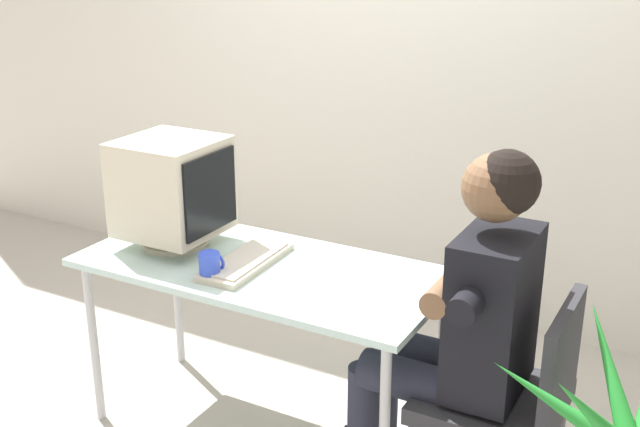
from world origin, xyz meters
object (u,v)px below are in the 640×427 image
(crt_monitor, at_px, (172,188))
(office_chair, at_px, (511,394))
(person_seated, at_px, (462,317))
(desk, at_px, (262,279))
(keyboard, at_px, (246,261))
(desk_mug, at_px, (210,266))

(crt_monitor, height_order, office_chair, crt_monitor)
(crt_monitor, distance_m, person_seated, 1.24)
(desk, distance_m, keyboard, 0.09)
(crt_monitor, relative_size, keyboard, 0.96)
(desk, relative_size, crt_monitor, 3.24)
(keyboard, distance_m, desk_mug, 0.18)
(crt_monitor, xyz_separation_m, desk_mug, (0.32, -0.21, -0.19))
(office_chair, height_order, person_seated, person_seated)
(desk, relative_size, office_chair, 1.69)
(keyboard, bearing_deg, crt_monitor, 173.94)
(desk, distance_m, desk_mug, 0.24)
(office_chair, bearing_deg, desk_mug, -171.14)
(keyboard, bearing_deg, person_seated, -0.03)
(desk, bearing_deg, desk_mug, -114.13)
(keyboard, xyz_separation_m, person_seated, (0.85, -0.00, -0.02))
(desk_mug, bearing_deg, person_seated, 10.65)
(desk, height_order, crt_monitor, crt_monitor)
(desk, height_order, desk_mug, desk_mug)
(crt_monitor, height_order, keyboard, crt_monitor)
(person_seated, bearing_deg, desk, 177.84)
(desk_mug, bearing_deg, keyboard, 76.35)
(crt_monitor, distance_m, keyboard, 0.43)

